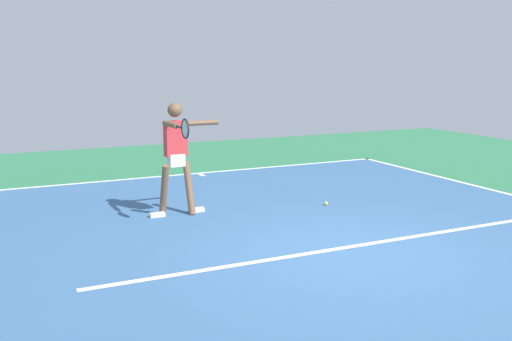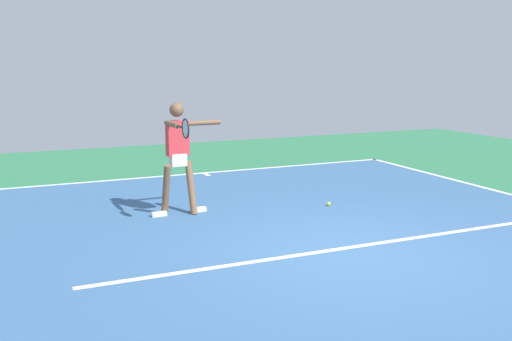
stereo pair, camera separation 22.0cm
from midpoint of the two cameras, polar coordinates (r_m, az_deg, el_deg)
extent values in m
plane|color=#2D754C|center=(7.65, 8.81, -7.95)|extent=(21.64, 21.64, 0.00)
cube|color=#38608E|center=(7.65, 8.81, -7.94)|extent=(9.19, 12.05, 0.00)
cube|color=white|center=(12.88, -6.18, -0.26)|extent=(9.19, 0.10, 0.01)
cube|color=white|center=(7.81, 7.98, -7.52)|extent=(6.89, 0.10, 0.01)
cube|color=white|center=(12.69, -5.89, -0.42)|extent=(0.10, 0.30, 0.01)
cylinder|color=brown|center=(9.45, -7.26, -1.71)|extent=(0.12, 0.36, 0.87)
cube|color=white|center=(9.58, -6.50, -3.88)|extent=(0.24, 0.11, 0.07)
cylinder|color=brown|center=(9.32, -9.70, -1.96)|extent=(0.12, 0.36, 0.87)
cube|color=white|center=(9.37, -10.36, -4.31)|extent=(0.24, 0.11, 0.07)
cube|color=white|center=(9.29, -8.55, 1.05)|extent=(0.25, 0.21, 0.20)
cube|color=red|center=(9.24, -8.61, 3.12)|extent=(0.35, 0.19, 0.56)
sphere|color=brown|center=(9.19, -8.69, 5.91)|extent=(0.23, 0.23, 0.23)
cylinder|color=brown|center=(9.36, -6.04, 4.68)|extent=(0.56, 0.10, 0.08)
cylinder|color=brown|center=(8.89, -9.12, 4.49)|extent=(0.10, 0.56, 0.08)
cylinder|color=black|center=(8.53, -8.30, 4.25)|extent=(0.04, 0.22, 0.03)
torus|color=black|center=(8.30, -7.75, 4.09)|extent=(0.03, 0.29, 0.29)
cylinder|color=silver|center=(8.30, -7.75, 4.09)|extent=(0.01, 0.25, 0.25)
sphere|color=#CCE033|center=(10.01, 6.29, -3.24)|extent=(0.07, 0.07, 0.07)
camera|label=1|loc=(0.11, -90.76, -0.14)|focal=40.64mm
camera|label=2|loc=(0.11, 89.24, 0.14)|focal=40.64mm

